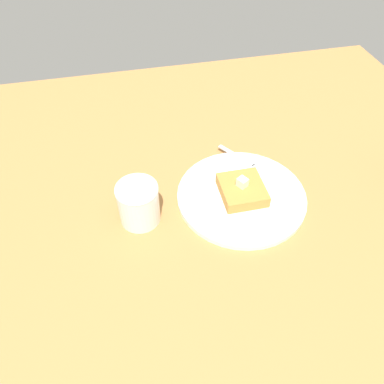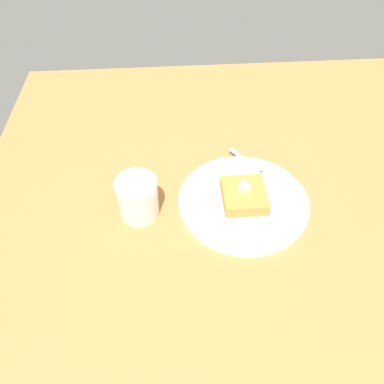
{
  "view_description": "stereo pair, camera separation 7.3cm",
  "coord_description": "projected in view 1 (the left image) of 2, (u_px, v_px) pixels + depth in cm",
  "views": [
    {
      "loc": [
        -49.29,
        24.03,
        59.62
      ],
      "look_at": [
        -0.24,
        13.01,
        6.62
      ],
      "focal_mm": 35.0,
      "sensor_mm": 36.0,
      "label": 1
    },
    {
      "loc": [
        -50.37,
        16.81,
        59.62
      ],
      "look_at": [
        -0.24,
        13.01,
        6.62
      ],
      "focal_mm": 35.0,
      "sensor_mm": 36.0,
      "label": 2
    }
  ],
  "objects": [
    {
      "name": "syrup_jar",
      "position": [
        139.0,
        205.0,
        0.72
      ],
      "size": [
        8.1,
        8.1,
        8.59
      ],
      "color": "#5C2C07",
      "rests_on": "table_surface"
    },
    {
      "name": "plate",
      "position": [
        241.0,
        195.0,
        0.78
      ],
      "size": [
        26.6,
        26.6,
        1.17
      ],
      "color": "white",
      "rests_on": "table_surface"
    },
    {
      "name": "table_surface",
      "position": [
        252.0,
        199.0,
        0.79
      ],
      "size": [
        116.71,
        116.71,
        2.12
      ],
      "primitive_type": "cube",
      "color": "#AA723D",
      "rests_on": "ground"
    },
    {
      "name": "toast_slice_center",
      "position": [
        242.0,
        189.0,
        0.77
      ],
      "size": [
        9.45,
        8.77,
        2.53
      ],
      "primitive_type": "cube",
      "rotation": [
        0.0,
        0.0,
        -0.01
      ],
      "color": "#B37D36",
      "rests_on": "plate"
    },
    {
      "name": "fork",
      "position": [
        248.0,
        164.0,
        0.83
      ],
      "size": [
        14.05,
        10.16,
        0.36
      ],
      "color": "silver",
      "rests_on": "plate"
    },
    {
      "name": "butter_pat_primary",
      "position": [
        242.0,
        182.0,
        0.75
      ],
      "size": [
        2.51,
        2.45,
        1.91
      ],
      "primitive_type": "cube",
      "rotation": [
        0.0,
        0.0,
        0.54
      ],
      "color": "#F1EAC8",
      "rests_on": "toast_slice_center"
    }
  ]
}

